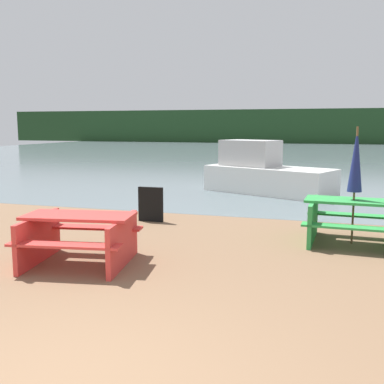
{
  "coord_description": "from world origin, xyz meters",
  "views": [
    {
      "loc": [
        1.86,
        -2.56,
        2.06
      ],
      "look_at": [
        -0.48,
        5.25,
        0.85
      ],
      "focal_mm": 42.0,
      "sensor_mm": 36.0,
      "label": 1
    }
  ],
  "objects_px": {
    "picnic_table_red": "(80,234)",
    "boat": "(265,174)",
    "umbrella_navy": "(356,160)",
    "signboard": "(151,204)",
    "picnic_table_green": "(353,218)"
  },
  "relations": [
    {
      "from": "signboard",
      "to": "umbrella_navy",
      "type": "bearing_deg",
      "value": -10.04
    },
    {
      "from": "picnic_table_green",
      "to": "picnic_table_red",
      "type": "bearing_deg",
      "value": -148.73
    },
    {
      "from": "picnic_table_red",
      "to": "umbrella_navy",
      "type": "relative_size",
      "value": 0.88
    },
    {
      "from": "picnic_table_red",
      "to": "boat",
      "type": "distance_m",
      "value": 8.27
    },
    {
      "from": "picnic_table_green",
      "to": "signboard",
      "type": "bearing_deg",
      "value": 169.96
    },
    {
      "from": "picnic_table_red",
      "to": "signboard",
      "type": "bearing_deg",
      "value": 92.22
    },
    {
      "from": "picnic_table_red",
      "to": "picnic_table_green",
      "type": "height_order",
      "value": "picnic_table_green"
    },
    {
      "from": "picnic_table_green",
      "to": "boat",
      "type": "distance_m",
      "value": 6.14
    },
    {
      "from": "umbrella_navy",
      "to": "signboard",
      "type": "height_order",
      "value": "umbrella_navy"
    },
    {
      "from": "picnic_table_green",
      "to": "umbrella_navy",
      "type": "xyz_separation_m",
      "value": [
        -0.0,
        0.0,
        1.01
      ]
    },
    {
      "from": "picnic_table_red",
      "to": "umbrella_navy",
      "type": "bearing_deg",
      "value": 31.27
    },
    {
      "from": "picnic_table_red",
      "to": "umbrella_navy",
      "type": "xyz_separation_m",
      "value": [
        3.96,
        2.41,
        1.01
      ]
    },
    {
      "from": "picnic_table_red",
      "to": "boat",
      "type": "bearing_deg",
      "value": 78.4
    },
    {
      "from": "picnic_table_red",
      "to": "umbrella_navy",
      "type": "distance_m",
      "value": 4.74
    },
    {
      "from": "picnic_table_red",
      "to": "boat",
      "type": "height_order",
      "value": "boat"
    }
  ]
}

